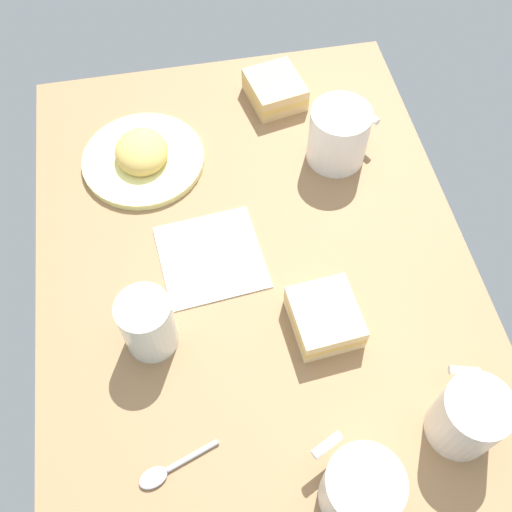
{
  "coord_description": "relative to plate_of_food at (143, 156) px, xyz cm",
  "views": [
    {
      "loc": [
        43.54,
        -8.27,
        77.56
      ],
      "look_at": [
        0.0,
        0.0,
        5.0
      ],
      "focal_mm": 41.65,
      "sensor_mm": 36.0,
      "label": 1
    }
  ],
  "objects": [
    {
      "name": "paper_napkin",
      "position": [
        20.38,
        8.18,
        -1.3
      ],
      "size": [
        16.08,
        16.08,
        0.3
      ],
      "primitive_type": "cube",
      "rotation": [
        0.0,
        0.0,
        0.09
      ],
      "color": "white",
      "rests_on": "tabletop"
    },
    {
      "name": "glass_of_milk",
      "position": [
        31.93,
        -1.58,
        3.03
      ],
      "size": [
        7.16,
        7.16,
        9.87
      ],
      "color": "silver",
      "rests_on": "tabletop"
    },
    {
      "name": "tabletop",
      "position": [
        23.2,
        14.46,
        -2.45
      ],
      "size": [
        90.0,
        64.0,
        2.0
      ],
      "primitive_type": "cube",
      "color": "#936D47",
      "rests_on": "ground"
    },
    {
      "name": "sandwich_side",
      "position": [
        -10.18,
        24.18,
        0.75
      ],
      "size": [
        11.22,
        10.47,
        4.4
      ],
      "color": "#DBB77A",
      "rests_on": "tabletop"
    },
    {
      "name": "coffee_mug_spare",
      "position": [
        56.79,
        20.11,
        3.17
      ],
      "size": [
        11.31,
        9.09,
        8.97
      ],
      "color": "white",
      "rests_on": "tabletop"
    },
    {
      "name": "plate_of_food",
      "position": [
        0.0,
        0.0,
        0.0
      ],
      "size": [
        20.0,
        20.0,
        5.03
      ],
      "color": "#EAE58C",
      "rests_on": "tabletop"
    },
    {
      "name": "spoon",
      "position": [
        49.65,
        -1.66,
        -1.07
      ],
      "size": [
        4.87,
        10.55,
        0.8
      ],
      "color": "silver",
      "rests_on": "tabletop"
    },
    {
      "name": "sandwich_main",
      "position": [
        34.11,
        21.93,
        0.75
      ],
      "size": [
        10.36,
        9.47,
        4.4
      ],
      "color": "beige",
      "rests_on": "tabletop"
    },
    {
      "name": "coffee_mug_black",
      "position": [
        4.67,
        31.38,
        3.64
      ],
      "size": [
        9.97,
        12.07,
        9.92
      ],
      "color": "white",
      "rests_on": "tabletop"
    },
    {
      "name": "coffee_mug_milky",
      "position": [
        51.3,
        34.99,
        3.56
      ],
      "size": [
        10.62,
        8.26,
        9.76
      ],
      "color": "silver",
      "rests_on": "tabletop"
    }
  ]
}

